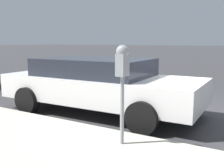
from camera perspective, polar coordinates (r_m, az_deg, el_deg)
ground_plane at (r=6.51m, az=19.58°, el=-6.66°), size 220.00×220.00×0.00m
parking_meter at (r=3.95m, az=2.27°, el=3.24°), size 0.21×0.19×1.54m
car_white at (r=6.38m, az=-2.84°, el=0.21°), size 2.21×4.88×1.32m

